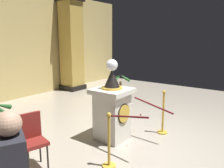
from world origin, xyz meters
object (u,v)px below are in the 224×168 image
at_px(pedestal_clock, 112,109).
at_px(cafe_chair_red, 32,136).
at_px(stanchion_near, 109,148).
at_px(stanchion_far, 163,118).
at_px(potted_palm_right, 120,95).

bearing_deg(pedestal_clock, cafe_chair_red, 166.50).
distance_m(stanchion_near, stanchion_far, 1.91).
distance_m(pedestal_clock, potted_palm_right, 2.87).
distance_m(potted_palm_right, cafe_chair_red, 4.30).
xyz_separation_m(stanchion_far, potted_palm_right, (1.46, 2.22, -0.08)).
bearing_deg(stanchion_near, cafe_chair_red, 127.28).
distance_m(stanchion_near, cafe_chair_red, 1.33).
distance_m(pedestal_clock, cafe_chair_red, 1.78).
bearing_deg(pedestal_clock, potted_palm_right, 30.95).
bearing_deg(stanchion_far, cafe_chair_red, 156.39).
xyz_separation_m(pedestal_clock, cafe_chair_red, (-1.73, 0.41, -0.13)).
bearing_deg(potted_palm_right, stanchion_near, -148.21).
bearing_deg(cafe_chair_red, pedestal_clock, -13.50).
bearing_deg(stanchion_near, potted_palm_right, 31.79).
bearing_deg(potted_palm_right, pedestal_clock, -149.05).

